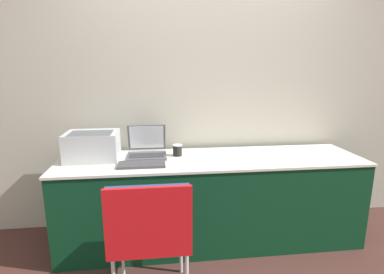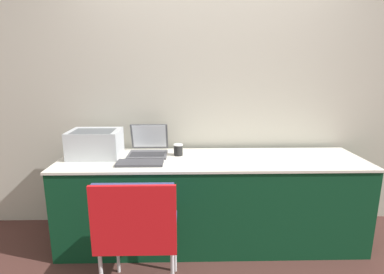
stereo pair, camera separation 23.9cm
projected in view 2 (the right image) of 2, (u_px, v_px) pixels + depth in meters
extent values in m
plane|color=#472823|center=(214.00, 262.00, 2.39)|extent=(14.00, 14.00, 0.00)
cube|color=#B7B2A3|center=(209.00, 91.00, 2.82)|extent=(8.00, 0.05, 2.60)
cube|color=#0C381E|center=(211.00, 201.00, 2.62)|extent=(2.55, 0.64, 0.74)
cube|color=silver|center=(212.00, 160.00, 2.54)|extent=(2.57, 0.66, 0.02)
cube|color=#B2B7BC|center=(95.00, 143.00, 2.57)|extent=(0.42, 0.32, 0.23)
cube|color=#51565B|center=(93.00, 134.00, 2.51)|extent=(0.34, 0.24, 0.04)
cube|color=#4C4C51|center=(148.00, 155.00, 2.61)|extent=(0.34, 0.25, 0.02)
cube|color=#2D2D30|center=(147.00, 154.00, 2.59)|extent=(0.29, 0.14, 0.00)
cube|color=#4C4C51|center=(149.00, 136.00, 2.74)|extent=(0.34, 0.09, 0.24)
cube|color=silver|center=(149.00, 136.00, 2.73)|extent=(0.30, 0.07, 0.22)
cube|color=#3D3D42|center=(140.00, 163.00, 2.38)|extent=(0.37, 0.17, 0.02)
cylinder|color=black|center=(178.00, 150.00, 2.62)|extent=(0.08, 0.08, 0.09)
cylinder|color=white|center=(178.00, 145.00, 2.61)|extent=(0.08, 0.08, 0.01)
cube|color=navy|center=(141.00, 230.00, 1.97)|extent=(0.46, 0.46, 0.04)
cube|color=navy|center=(134.00, 216.00, 1.71)|extent=(0.46, 0.03, 0.39)
cylinder|color=silver|center=(117.00, 245.00, 2.22)|extent=(0.02, 0.02, 0.45)
cylinder|color=silver|center=(175.00, 244.00, 2.23)|extent=(0.02, 0.02, 0.45)
cube|color=red|center=(133.00, 221.00, 1.69)|extent=(0.49, 0.02, 0.43)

